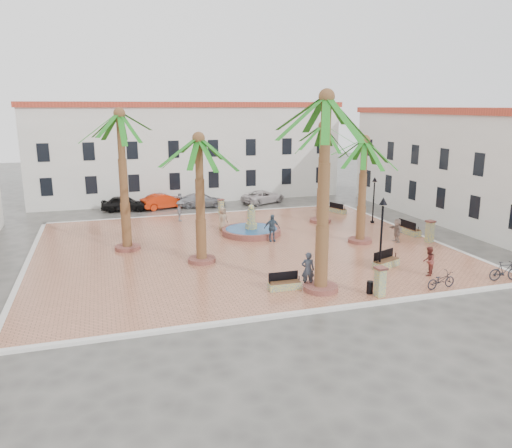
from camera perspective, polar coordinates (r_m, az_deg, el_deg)
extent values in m
plane|color=#56544F|center=(32.78, -1.67, -2.84)|extent=(120.00, 120.00, 0.00)
cube|color=#BD7252|center=(32.76, -1.67, -2.72)|extent=(26.00, 22.00, 0.15)
cube|color=silver|center=(43.14, -5.64, 1.17)|extent=(26.30, 0.30, 0.16)
cube|color=silver|center=(22.96, 5.90, -9.98)|extent=(26.30, 0.30, 0.16)
cube|color=silver|center=(38.24, 17.43, -0.97)|extent=(0.30, 22.30, 0.16)
cube|color=silver|center=(31.96, -24.79, -4.39)|extent=(0.30, 22.30, 0.16)
cube|color=silver|center=(51.23, -7.84, 8.05)|extent=(30.00, 7.00, 9.00)
cube|color=#B43C28|center=(51.02, -8.01, 13.37)|extent=(30.40, 7.40, 0.50)
cube|color=black|center=(47.57, -22.82, 3.93)|extent=(1.00, 0.12, 1.60)
cube|color=black|center=(47.35, -18.30, 4.26)|extent=(1.00, 0.12, 1.60)
cube|color=black|center=(47.43, -13.77, 4.57)|extent=(1.00, 0.12, 1.60)
cube|color=black|center=(47.80, -9.27, 4.85)|extent=(1.00, 0.12, 1.60)
cube|color=black|center=(48.46, -4.86, 5.09)|extent=(1.00, 0.12, 1.60)
cube|color=black|center=(49.40, -0.60, 5.29)|extent=(1.00, 0.12, 1.60)
cube|color=black|center=(50.60, 3.49, 5.46)|extent=(1.00, 0.12, 1.60)
cube|color=black|center=(52.04, 7.37, 5.60)|extent=(1.00, 0.12, 1.60)
cube|color=black|center=(47.23, -23.15, 7.52)|extent=(1.00, 0.12, 1.60)
cube|color=black|center=(47.01, -18.57, 7.87)|extent=(1.00, 0.12, 1.60)
cube|color=black|center=(47.08, -13.97, 8.18)|extent=(1.00, 0.12, 1.60)
cube|color=black|center=(47.46, -9.40, 8.43)|extent=(1.00, 0.12, 1.60)
cube|color=black|center=(48.12, -4.93, 8.62)|extent=(1.00, 0.12, 1.60)
cube|color=black|center=(49.06, -0.61, 8.76)|extent=(1.00, 0.12, 1.60)
cube|color=black|center=(50.27, 3.54, 8.85)|extent=(1.00, 0.12, 1.60)
cube|color=black|center=(51.72, 7.47, 8.89)|extent=(1.00, 0.12, 1.60)
cube|color=silver|center=(43.34, 24.00, 5.74)|extent=(7.00, 26.00, 8.50)
cube|color=#B43C28|center=(43.07, 24.57, 11.67)|extent=(7.40, 26.40, 0.50)
cube|color=black|center=(38.36, 23.75, 1.79)|extent=(0.12, 1.00, 1.60)
cube|color=black|center=(41.18, 20.40, 2.82)|extent=(0.12, 1.00, 1.60)
cube|color=black|center=(44.12, 17.49, 3.70)|extent=(0.12, 1.00, 1.60)
cube|color=black|center=(47.18, 14.94, 4.46)|extent=(0.12, 1.00, 1.60)
cube|color=black|center=(50.32, 12.70, 5.11)|extent=(0.12, 1.00, 1.60)
cube|color=black|center=(37.93, 24.18, 6.23)|extent=(0.12, 1.00, 1.60)
cube|color=black|center=(40.78, 20.75, 6.96)|extent=(0.12, 1.00, 1.60)
cube|color=black|center=(43.75, 17.76, 7.57)|extent=(0.12, 1.00, 1.60)
cube|color=black|center=(46.83, 15.16, 8.08)|extent=(0.12, 1.00, 1.60)
cube|color=black|center=(49.99, 12.87, 8.52)|extent=(0.12, 1.00, 1.60)
cylinder|color=brown|center=(35.83, -0.53, -0.84)|extent=(4.21, 4.21, 0.40)
cylinder|color=#194C8C|center=(35.79, -0.53, -0.56)|extent=(3.71, 3.71, 0.06)
cylinder|color=#909463|center=(35.79, -0.53, -0.53)|extent=(0.90, 0.90, 0.80)
cylinder|color=#909463|center=(35.60, -0.54, 0.73)|extent=(0.60, 0.60, 1.20)
sphere|color=#909463|center=(35.44, -0.54, 1.91)|extent=(0.44, 0.44, 0.44)
cylinder|color=brown|center=(33.10, -14.46, -2.62)|extent=(1.61, 1.61, 0.24)
cylinder|color=brown|center=(32.21, -14.90, 4.71)|extent=(0.52, 0.52, 8.32)
sphere|color=brown|center=(31.88, -15.36, 12.12)|extent=(0.71, 0.71, 0.71)
cylinder|color=brown|center=(29.74, -6.22, -4.08)|extent=(1.63, 1.63, 0.24)
cylinder|color=brown|center=(28.86, -6.40, 2.79)|extent=(0.53, 0.53, 6.99)
sphere|color=brown|center=(28.43, -6.59, 9.73)|extent=(0.71, 0.71, 0.71)
cylinder|color=brown|center=(25.35, 7.39, -7.23)|extent=(1.73, 1.73, 0.26)
cylinder|color=brown|center=(24.11, 7.73, 3.29)|extent=(0.56, 0.56, 9.14)
sphere|color=brown|center=(23.74, 8.08, 14.21)|extent=(0.76, 0.76, 0.76)
cylinder|color=brown|center=(34.47, 11.78, -1.84)|extent=(1.59, 1.59, 0.24)
cylinder|color=brown|center=(33.76, 12.06, 3.76)|extent=(0.52, 0.52, 6.59)
sphere|color=brown|center=(33.38, 12.33, 9.35)|extent=(0.69, 0.69, 0.69)
cylinder|color=brown|center=(39.92, 7.34, 0.42)|extent=(1.66, 1.66, 0.25)
cylinder|color=brown|center=(39.25, 7.50, 5.77)|extent=(0.54, 0.54, 7.27)
sphere|color=brown|center=(38.94, 7.67, 11.08)|extent=(0.73, 0.73, 0.73)
cube|color=#909463|center=(25.26, 3.27, -7.09)|extent=(1.66, 0.53, 0.37)
cube|color=#56351E|center=(25.19, 3.28, -6.64)|extent=(1.56, 0.48, 0.06)
cube|color=black|center=(25.28, 3.13, -5.96)|extent=(1.56, 0.07, 0.46)
cylinder|color=black|center=(24.91, 1.59, -6.58)|extent=(0.05, 0.05, 0.28)
cylinder|color=black|center=(25.41, 4.95, -6.22)|extent=(0.05, 0.05, 0.28)
cube|color=#909463|center=(29.50, 14.65, -4.43)|extent=(1.90, 1.19, 0.40)
cube|color=#56351E|center=(29.43, 14.68, -4.00)|extent=(1.78, 1.10, 0.06)
cube|color=black|center=(29.48, 14.36, -3.40)|extent=(1.62, 0.68, 0.51)
cylinder|color=black|center=(28.74, 13.67, -4.11)|extent=(0.05, 0.05, 0.30)
cylinder|color=black|center=(30.07, 15.67, -3.45)|extent=(0.05, 0.05, 0.30)
cube|color=#909463|center=(37.45, 17.12, -0.80)|extent=(0.74, 1.97, 0.43)
cube|color=#56351E|center=(37.40, 17.14, -0.43)|extent=(0.68, 1.86, 0.06)
cube|color=black|center=(37.19, 16.89, -0.03)|extent=(0.20, 1.82, 0.53)
cylinder|color=black|center=(36.69, 18.04, -0.55)|extent=(0.05, 0.05, 0.32)
cylinder|color=black|center=(38.06, 16.30, 0.06)|extent=(0.05, 0.05, 0.32)
cube|color=#909463|center=(43.57, 9.33, 1.52)|extent=(1.06, 1.71, 0.36)
cube|color=#56351E|center=(43.53, 9.34, 1.79)|extent=(0.98, 1.61, 0.05)
cube|color=black|center=(43.33, 9.17, 2.08)|extent=(0.60, 1.46, 0.45)
cylinder|color=black|center=(43.00, 10.10, 1.77)|extent=(0.05, 0.05, 0.27)
cylinder|color=black|center=(44.02, 8.60, 2.09)|extent=(0.05, 0.05, 0.27)
cylinder|color=black|center=(28.99, 13.91, -4.96)|extent=(0.37, 0.37, 0.16)
cylinder|color=black|center=(28.47, 14.12, -1.39)|extent=(0.12, 0.12, 3.69)
cone|color=black|center=(28.04, 14.35, 2.57)|extent=(0.45, 0.45, 0.41)
sphere|color=beige|center=(28.07, 14.33, 2.26)|extent=(0.25, 0.25, 0.25)
cylinder|color=black|center=(40.39, 13.16, 0.25)|extent=(0.32, 0.32, 0.14)
cylinder|color=black|center=(40.06, 13.28, 2.52)|extent=(0.11, 0.11, 3.22)
cone|color=black|center=(39.78, 13.41, 4.99)|extent=(0.39, 0.39, 0.36)
sphere|color=beige|center=(39.80, 13.40, 4.79)|extent=(0.21, 0.21, 0.21)
cube|color=#909463|center=(24.94, 13.99, -6.53)|extent=(0.46, 0.46, 1.36)
cube|color=brown|center=(24.70, 14.09, -4.93)|extent=(0.57, 0.57, 0.10)
cube|color=#909463|center=(42.40, -4.01, 1.93)|extent=(0.45, 0.45, 1.21)
cube|color=brown|center=(42.28, -4.03, 2.80)|extent=(0.57, 0.57, 0.09)
cube|color=#909463|center=(35.54, 19.24, -0.90)|extent=(0.51, 0.51, 1.40)
cube|color=brown|center=(35.37, 19.33, 0.28)|extent=(0.64, 0.64, 0.11)
cylinder|color=black|center=(25.29, 12.88, -7.07)|extent=(0.32, 0.32, 0.63)
imported|color=#323A47|center=(25.43, 5.95, -5.22)|extent=(0.77, 0.60, 1.85)
imported|color=black|center=(26.94, 20.39, -6.03)|extent=(1.73, 0.75, 0.88)
imported|color=maroon|center=(28.66, 19.12, -4.02)|extent=(0.98, 0.97, 1.60)
imported|color=black|center=(29.43, 26.53, -4.83)|extent=(1.79, 0.74, 1.05)
imported|color=#94775C|center=(36.87, -3.81, 0.59)|extent=(1.00, 0.90, 1.72)
imported|color=#35495C|center=(33.78, 1.83, -0.45)|extent=(1.11, 0.50, 1.86)
imported|color=#545559|center=(40.17, -8.67, 1.49)|extent=(0.85, 1.19, 1.66)
imported|color=gray|center=(34.96, 15.81, -0.69)|extent=(0.61, 1.54, 1.62)
imported|color=black|center=(45.76, -14.76, 2.29)|extent=(4.27, 2.20, 1.39)
imported|color=#BA2608|center=(46.15, -10.46, 2.59)|extent=(4.40, 2.48, 1.37)
imported|color=#96979E|center=(46.34, -6.20, 2.70)|extent=(4.55, 2.41, 1.26)
imported|color=beige|center=(47.97, 0.86, 3.13)|extent=(4.90, 3.70, 1.24)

